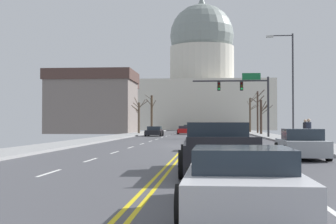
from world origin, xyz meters
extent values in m
cube|color=#48484D|center=(0.00, 0.00, -0.03)|extent=(14.00, 180.00, 0.06)
cube|color=yellow|center=(-0.12, 0.00, 0.00)|extent=(0.10, 176.40, 0.00)
cube|color=yellow|center=(0.12, 0.00, 0.00)|extent=(0.10, 176.40, 0.00)
cube|color=silver|center=(3.50, -24.10, 0.00)|extent=(0.12, 2.20, 0.00)
cube|color=silver|center=(3.50, -18.90, 0.00)|extent=(0.12, 2.20, 0.00)
cube|color=silver|center=(3.50, -13.70, 0.00)|extent=(0.12, 2.20, 0.00)
cube|color=silver|center=(3.50, -8.50, 0.00)|extent=(0.12, 2.20, 0.00)
cube|color=silver|center=(3.50, -3.30, 0.00)|extent=(0.12, 2.20, 0.00)
cube|color=silver|center=(3.50, 1.90, 0.00)|extent=(0.12, 2.20, 0.00)
cube|color=silver|center=(3.50, 7.10, 0.00)|extent=(0.12, 2.20, 0.00)
cube|color=silver|center=(3.50, 12.30, 0.00)|extent=(0.12, 2.20, 0.00)
cube|color=silver|center=(3.50, 17.50, 0.00)|extent=(0.12, 2.20, 0.00)
cube|color=silver|center=(3.50, 22.70, 0.00)|extent=(0.12, 2.20, 0.00)
cube|color=silver|center=(3.50, 27.90, 0.00)|extent=(0.12, 2.20, 0.00)
cube|color=silver|center=(3.50, 33.10, 0.00)|extent=(0.12, 2.20, 0.00)
cube|color=silver|center=(3.50, 38.30, 0.00)|extent=(0.12, 2.20, 0.00)
cube|color=silver|center=(3.50, 43.50, 0.00)|extent=(0.12, 2.20, 0.00)
cube|color=silver|center=(3.50, 48.70, 0.00)|extent=(0.12, 2.20, 0.00)
cube|color=silver|center=(3.50, 53.90, 0.00)|extent=(0.12, 2.20, 0.00)
cube|color=silver|center=(3.50, 59.10, 0.00)|extent=(0.12, 2.20, 0.00)
cube|color=silver|center=(3.50, 64.30, 0.00)|extent=(0.12, 2.20, 0.00)
cube|color=silver|center=(-3.50, -18.90, 0.00)|extent=(0.12, 2.20, 0.00)
cube|color=silver|center=(-3.50, -13.70, 0.00)|extent=(0.12, 2.20, 0.00)
cube|color=silver|center=(-3.50, -8.50, 0.00)|extent=(0.12, 2.20, 0.00)
cube|color=silver|center=(-3.50, -3.30, 0.00)|extent=(0.12, 2.20, 0.00)
cube|color=silver|center=(-3.50, 1.90, 0.00)|extent=(0.12, 2.20, 0.00)
cube|color=silver|center=(-3.50, 7.10, 0.00)|extent=(0.12, 2.20, 0.00)
cube|color=silver|center=(-3.50, 12.30, 0.00)|extent=(0.12, 2.20, 0.00)
cube|color=silver|center=(-3.50, 17.50, 0.00)|extent=(0.12, 2.20, 0.00)
cube|color=silver|center=(-3.50, 22.70, 0.00)|extent=(0.12, 2.20, 0.00)
cube|color=silver|center=(-3.50, 27.90, 0.00)|extent=(0.12, 2.20, 0.00)
cube|color=silver|center=(-3.50, 33.10, 0.00)|extent=(0.12, 2.20, 0.00)
cube|color=silver|center=(-3.50, 38.30, 0.00)|extent=(0.12, 2.20, 0.00)
cube|color=silver|center=(-3.50, 43.50, 0.00)|extent=(0.12, 2.20, 0.00)
cube|color=silver|center=(-3.50, 48.70, 0.00)|extent=(0.12, 2.20, 0.00)
cube|color=silver|center=(-3.50, 53.90, 0.00)|extent=(0.12, 2.20, 0.00)
cube|color=silver|center=(-3.50, 59.10, 0.00)|extent=(0.12, 2.20, 0.00)
cube|color=silver|center=(-3.50, 64.30, 0.00)|extent=(0.12, 2.20, 0.00)
cube|color=gray|center=(8.50, 0.00, 0.07)|extent=(3.00, 180.00, 0.14)
cube|color=gray|center=(-8.50, 0.00, 0.07)|extent=(3.00, 180.00, 0.14)
cylinder|color=#28282D|center=(7.60, 16.72, 3.24)|extent=(0.22, 0.22, 6.20)
cylinder|color=#28282D|center=(3.70, 16.72, 5.94)|extent=(7.80, 0.16, 0.16)
cube|color=black|center=(4.87, 16.72, 5.38)|extent=(0.32, 0.28, 0.92)
sphere|color=#330504|center=(4.87, 16.56, 5.66)|extent=(0.22, 0.22, 0.22)
sphere|color=#332B05|center=(4.87, 16.56, 5.38)|extent=(0.22, 0.22, 0.22)
sphere|color=#19CC47|center=(4.87, 16.56, 5.10)|extent=(0.22, 0.22, 0.22)
cube|color=black|center=(2.53, 16.72, 5.38)|extent=(0.32, 0.28, 0.92)
sphere|color=#330504|center=(2.53, 16.56, 5.66)|extent=(0.22, 0.22, 0.22)
sphere|color=#332B05|center=(2.53, 16.56, 5.38)|extent=(0.22, 0.22, 0.22)
sphere|color=#19CC47|center=(2.53, 16.56, 5.10)|extent=(0.22, 0.22, 0.22)
cube|color=#146033|center=(5.88, 16.74, 6.39)|extent=(1.90, 0.06, 0.70)
cylinder|color=#333338|center=(8.20, 5.78, 4.45)|extent=(0.14, 0.14, 8.62)
cylinder|color=#333338|center=(7.29, 5.78, 8.61)|extent=(1.82, 0.09, 0.09)
cube|color=#B2B2AD|center=(6.38, 5.78, 8.54)|extent=(0.56, 0.24, 0.16)
cube|color=beige|center=(0.00, 80.76, 5.66)|extent=(32.43, 20.55, 11.33)
cylinder|color=beige|center=(0.00, 80.76, 15.53)|extent=(15.24, 15.24, 8.40)
sphere|color=gray|center=(0.00, 80.76, 22.39)|extent=(15.20, 15.20, 15.20)
cone|color=gray|center=(0.00, 80.76, 31.19)|extent=(1.80, 1.80, 2.40)
cube|color=#9EA3A8|center=(1.69, 12.41, 0.49)|extent=(2.00, 4.40, 0.66)
cube|color=#232D38|center=(1.70, 12.07, 1.04)|extent=(1.69, 2.00, 0.44)
cylinder|color=black|center=(0.72, 13.73, 0.32)|extent=(0.24, 0.65, 0.64)
cylinder|color=black|center=(2.57, 13.79, 0.32)|extent=(0.24, 0.65, 0.64)
cylinder|color=black|center=(0.81, 11.04, 0.32)|extent=(0.24, 0.65, 0.64)
cylinder|color=black|center=(2.66, 11.10, 0.32)|extent=(0.24, 0.65, 0.64)
cube|color=#B71414|center=(1.76, 6.79, 0.50)|extent=(1.92, 4.25, 0.67)
cube|color=#232D38|center=(1.76, 6.62, 1.06)|extent=(1.65, 2.07, 0.45)
cylinder|color=black|center=(0.81, 8.08, 0.32)|extent=(0.24, 0.65, 0.64)
cylinder|color=black|center=(2.64, 8.12, 0.32)|extent=(0.24, 0.65, 0.64)
cylinder|color=black|center=(0.88, 5.47, 0.32)|extent=(0.24, 0.65, 0.64)
cylinder|color=black|center=(2.70, 5.51, 0.32)|extent=(0.24, 0.65, 0.64)
cube|color=black|center=(1.71, 1.28, 0.46)|extent=(1.95, 4.60, 0.59)
cube|color=#232D38|center=(1.73, 0.96, 0.99)|extent=(1.64, 2.26, 0.47)
cylinder|color=black|center=(0.77, 2.65, 0.32)|extent=(0.24, 0.65, 0.64)
cylinder|color=black|center=(2.54, 2.72, 0.32)|extent=(0.24, 0.65, 0.64)
cylinder|color=black|center=(0.88, -0.16, 0.32)|extent=(0.24, 0.65, 0.64)
cylinder|color=black|center=(2.65, -0.09, 0.32)|extent=(0.24, 0.65, 0.64)
cube|color=black|center=(1.64, -5.81, 0.44)|extent=(1.90, 4.56, 0.56)
cube|color=#232D38|center=(1.64, -6.08, 0.93)|extent=(1.66, 2.00, 0.42)
cylinder|color=black|center=(0.69, -4.41, 0.32)|extent=(0.22, 0.64, 0.64)
cylinder|color=black|center=(2.56, -4.39, 0.32)|extent=(0.22, 0.64, 0.64)
cylinder|color=black|center=(0.71, -7.23, 0.32)|extent=(0.22, 0.64, 0.64)
cylinder|color=black|center=(2.58, -7.22, 0.32)|extent=(0.22, 0.64, 0.64)
cube|color=#9EA3A8|center=(5.41, -12.05, 0.49)|extent=(1.90, 4.50, 0.65)
cube|color=#232D38|center=(5.41, -12.26, 1.05)|extent=(1.60, 2.00, 0.48)
cylinder|color=black|center=(4.59, -10.64, 0.32)|extent=(0.24, 0.65, 0.64)
cylinder|color=black|center=(6.33, -10.70, 0.32)|extent=(0.24, 0.65, 0.64)
cylinder|color=black|center=(4.49, -13.40, 0.32)|extent=(0.24, 0.65, 0.64)
cylinder|color=black|center=(6.24, -13.46, 0.32)|extent=(0.24, 0.65, 0.64)
cube|color=black|center=(1.67, -18.41, 0.59)|extent=(2.26, 5.77, 0.74)
cube|color=#1E2833|center=(1.64, -17.61, 1.26)|extent=(1.96, 2.00, 0.60)
cube|color=black|center=(1.76, -21.20, 1.07)|extent=(1.90, 0.16, 0.22)
cylinder|color=black|center=(0.58, -16.73, 0.40)|extent=(0.31, 0.81, 0.80)
cylinder|color=black|center=(2.64, -16.66, 0.40)|extent=(0.31, 0.81, 0.80)
cylinder|color=black|center=(0.69, -20.15, 0.40)|extent=(0.31, 0.81, 0.80)
cylinder|color=black|center=(2.76, -20.08, 0.40)|extent=(0.31, 0.81, 0.80)
cube|color=silver|center=(1.94, -24.88, 0.44)|extent=(1.91, 4.48, 0.57)
cube|color=#232D38|center=(1.94, -24.99, 0.92)|extent=(1.66, 2.01, 0.39)
cylinder|color=black|center=(1.03, -23.49, 0.32)|extent=(0.23, 0.64, 0.64)
cylinder|color=black|center=(2.89, -23.51, 0.32)|extent=(0.23, 0.64, 0.64)
cylinder|color=black|center=(0.99, -26.26, 0.32)|extent=(0.23, 0.64, 0.64)
cylinder|color=black|center=(2.85, -26.28, 0.32)|extent=(0.23, 0.64, 0.64)
cube|color=black|center=(-4.98, 23.21, 0.44)|extent=(1.77, 4.21, 0.56)
cube|color=#232D38|center=(-4.98, 23.40, 0.94)|extent=(1.55, 2.04, 0.44)
cylinder|color=black|center=(-4.10, 21.91, 0.32)|extent=(0.22, 0.64, 0.64)
cylinder|color=black|center=(-5.86, 21.91, 0.32)|extent=(0.22, 0.64, 0.64)
cylinder|color=black|center=(-4.10, 24.52, 0.32)|extent=(0.22, 0.64, 0.64)
cylinder|color=black|center=(-5.85, 24.52, 0.32)|extent=(0.22, 0.64, 0.64)
cube|color=#B71414|center=(-1.95, 33.91, 0.46)|extent=(1.84, 4.51, 0.60)
cube|color=#232D38|center=(-1.95, 34.07, 0.96)|extent=(1.56, 2.23, 0.39)
cylinder|color=black|center=(-1.05, 32.55, 0.32)|extent=(0.24, 0.65, 0.64)
cylinder|color=black|center=(-2.75, 32.50, 0.32)|extent=(0.24, 0.65, 0.64)
cylinder|color=black|center=(-1.14, 35.31, 0.32)|extent=(0.24, 0.65, 0.64)
cylinder|color=black|center=(-2.84, 35.26, 0.32)|extent=(0.24, 0.65, 0.64)
cube|color=#1E7247|center=(-1.79, 45.52, 0.51)|extent=(1.86, 4.68, 0.70)
cube|color=#232D38|center=(-1.79, 45.76, 1.06)|extent=(1.60, 2.33, 0.40)
cylinder|color=black|center=(-0.87, 44.10, 0.32)|extent=(0.23, 0.64, 0.64)
cylinder|color=black|center=(-2.64, 44.07, 0.32)|extent=(0.23, 0.64, 0.64)
cylinder|color=black|center=(-0.93, 46.98, 0.32)|extent=(0.23, 0.64, 0.64)
cylinder|color=black|center=(-2.70, 46.95, 0.32)|extent=(0.23, 0.64, 0.64)
cube|color=slate|center=(-15.95, 37.55, 3.90)|extent=(12.33, 9.43, 7.80)
cube|color=#47332D|center=(-15.95, 37.55, 8.59)|extent=(12.82, 9.81, 1.57)
cube|color=slate|center=(-16.33, 47.87, 3.87)|extent=(10.20, 8.63, 7.74)
cube|color=#47332D|center=(-16.33, 47.87, 8.58)|extent=(10.61, 8.98, 1.68)
cylinder|color=#4C3D2D|center=(8.11, 43.86, 2.84)|extent=(0.29, 0.29, 5.40)
cylinder|color=#4C3D2D|center=(8.59, 43.86, 4.14)|extent=(1.00, 0.07, 0.79)
cylinder|color=#4C3D2D|center=(7.90, 44.20, 4.66)|extent=(0.50, 0.76, 0.86)
cylinder|color=#4C3D2D|center=(8.62, 43.45, 5.65)|extent=(1.09, 0.88, 1.52)
cylinder|color=#4C3D2D|center=(8.85, 44.24, 4.05)|extent=(1.55, 0.86, 0.91)
cylinder|color=#4C3D2D|center=(8.59, 43.53, 5.27)|extent=(1.05, 0.76, 0.95)
cylinder|color=brown|center=(-8.19, 32.58, 2.28)|extent=(0.32, 0.32, 4.28)
cylinder|color=brown|center=(-8.69, 32.97, 3.60)|extent=(1.06, 0.85, 0.77)
cylinder|color=brown|center=(-8.61, 32.04, 3.54)|extent=(0.96, 1.19, 0.95)
cylinder|color=brown|center=(-8.44, 32.24, 4.43)|extent=(0.62, 0.80, 1.30)
cylinder|color=brown|center=(-8.44, 33.00, 3.04)|extent=(0.61, 0.93, 0.63)
cylinder|color=brown|center=(-7.59, 32.53, 4.16)|extent=(1.26, 0.20, 0.93)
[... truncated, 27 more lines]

